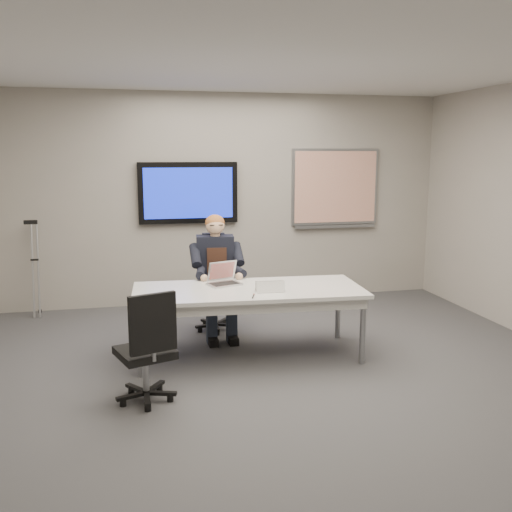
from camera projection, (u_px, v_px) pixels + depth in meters
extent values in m
cube|color=#3B3C3E|center=(284.00, 385.00, 5.03)|extent=(6.00, 6.00, 0.02)
cube|color=silver|center=(287.00, 53.00, 4.53)|extent=(6.00, 6.00, 0.02)
cube|color=#A49D94|center=(225.00, 199.00, 7.66)|extent=(6.00, 0.02, 2.80)
cube|color=silver|center=(248.00, 290.00, 5.65)|extent=(2.31, 1.07, 0.04)
cube|color=beige|center=(248.00, 298.00, 5.66)|extent=(2.21, 0.97, 0.09)
cylinder|color=gray|center=(140.00, 342.00, 5.16)|extent=(0.06, 0.06, 0.66)
cylinder|color=gray|center=(363.00, 331.00, 5.49)|extent=(0.06, 0.06, 0.66)
cylinder|color=gray|center=(143.00, 318.00, 5.93)|extent=(0.06, 0.06, 0.66)
cylinder|color=gray|center=(338.00, 309.00, 6.26)|extent=(0.06, 0.06, 0.66)
cube|color=black|center=(188.00, 193.00, 7.48)|extent=(1.30, 0.08, 0.80)
cube|color=#0D1D98|center=(189.00, 193.00, 7.44)|extent=(1.16, 0.01, 0.66)
cube|color=gray|center=(335.00, 187.00, 7.94)|extent=(1.25, 0.04, 1.05)
cube|color=white|center=(336.00, 187.00, 7.92)|extent=(1.18, 0.01, 0.98)
cube|color=gray|center=(335.00, 226.00, 8.01)|extent=(1.18, 0.05, 0.04)
cylinder|color=gray|center=(216.00, 309.00, 6.55)|extent=(0.05, 0.05, 0.32)
cube|color=black|center=(215.00, 296.00, 6.53)|extent=(0.53, 0.53, 0.06)
cube|color=black|center=(219.00, 267.00, 6.66)|extent=(0.36, 0.18, 0.46)
cylinder|color=gray|center=(146.00, 371.00, 4.67)|extent=(0.05, 0.05, 0.33)
cube|color=black|center=(145.00, 352.00, 4.64)|extent=(0.53, 0.53, 0.06)
cube|color=black|center=(153.00, 323.00, 4.42)|extent=(0.38, 0.17, 0.47)
cube|color=black|center=(215.00, 261.00, 6.43)|extent=(0.44, 0.28, 0.57)
cube|color=#341E15|center=(217.00, 260.00, 6.30)|extent=(0.22, 0.04, 0.28)
sphere|color=#EBBA8F|center=(215.00, 225.00, 6.33)|extent=(0.21, 0.21, 0.21)
ellipsoid|color=brown|center=(215.00, 223.00, 6.34)|extent=(0.22, 0.22, 0.18)
cube|color=#BBBBBE|center=(224.00, 284.00, 5.79)|extent=(0.37, 0.31, 0.02)
cube|color=black|center=(225.00, 283.00, 5.78)|extent=(0.30, 0.23, 0.00)
cube|color=#BBBBBE|center=(222.00, 271.00, 5.90)|extent=(0.32, 0.17, 0.21)
cube|color=red|center=(222.00, 271.00, 5.90)|extent=(0.28, 0.14, 0.17)
cylinder|color=black|center=(253.00, 296.00, 5.32)|extent=(0.06, 0.15, 0.01)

